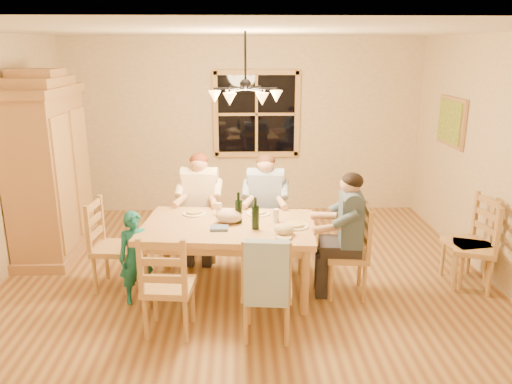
{
  "coord_description": "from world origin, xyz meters",
  "views": [
    {
      "loc": [
        -0.07,
        -5.24,
        2.54
      ],
      "look_at": [
        0.11,
        0.1,
        0.99
      ],
      "focal_mm": 35.0,
      "sensor_mm": 36.0,
      "label": 1
    }
  ],
  "objects_px": {
    "dining_table": "(229,233)",
    "chair_end_left": "(115,261)",
    "chair_far_left": "(201,235)",
    "child": "(136,257)",
    "chair_near_right": "(267,305)",
    "wine_bottle_b": "(255,213)",
    "chair_far_right": "(265,236)",
    "chair_near_left": "(170,301)",
    "chair_spare_front": "(472,261)",
    "chair_spare_back": "(466,256)",
    "armoire": "(49,172)",
    "adult_slate_man": "(349,219)",
    "chandelier": "(246,94)",
    "wine_bottle_a": "(239,208)",
    "chair_end_right": "(346,267)",
    "adult_plaid_man": "(266,194)",
    "adult_woman": "(200,193)"
  },
  "relations": [
    {
      "from": "dining_table",
      "to": "chair_end_left",
      "type": "distance_m",
      "value": 1.3
    },
    {
      "from": "chair_far_left",
      "to": "child",
      "type": "relative_size",
      "value": 1.02
    },
    {
      "from": "chair_near_right",
      "to": "wine_bottle_b",
      "type": "distance_m",
      "value": 0.97
    },
    {
      "from": "chair_far_right",
      "to": "chair_near_left",
      "type": "bearing_deg",
      "value": 64.8
    },
    {
      "from": "dining_table",
      "to": "chair_near_right",
      "type": "bearing_deg",
      "value": -67.87
    },
    {
      "from": "chair_end_left",
      "to": "chair_spare_front",
      "type": "height_order",
      "value": "same"
    },
    {
      "from": "chair_spare_back",
      "to": "armoire",
      "type": "bearing_deg",
      "value": 68.5
    },
    {
      "from": "dining_table",
      "to": "chair_end_left",
      "type": "bearing_deg",
      "value": 174.23
    },
    {
      "from": "child",
      "to": "armoire",
      "type": "bearing_deg",
      "value": 111.58
    },
    {
      "from": "adult_slate_man",
      "to": "chair_far_left",
      "type": "bearing_deg",
      "value": 63.43
    },
    {
      "from": "chandelier",
      "to": "adult_slate_man",
      "type": "height_order",
      "value": "chandelier"
    },
    {
      "from": "wine_bottle_a",
      "to": "wine_bottle_b",
      "type": "xyz_separation_m",
      "value": [
        0.17,
        -0.19,
        0.0
      ]
    },
    {
      "from": "dining_table",
      "to": "chair_end_right",
      "type": "height_order",
      "value": "chair_end_right"
    },
    {
      "from": "chair_near_left",
      "to": "chair_spare_front",
      "type": "distance_m",
      "value": 3.27
    },
    {
      "from": "adult_slate_man",
      "to": "child",
      "type": "relative_size",
      "value": 0.9
    },
    {
      "from": "chair_near_left",
      "to": "adult_plaid_man",
      "type": "relative_size",
      "value": 1.13
    },
    {
      "from": "armoire",
      "to": "adult_plaid_man",
      "type": "relative_size",
      "value": 2.63
    },
    {
      "from": "chair_far_right",
      "to": "chair_near_right",
      "type": "bearing_deg",
      "value": 93.37
    },
    {
      "from": "chair_far_left",
      "to": "chair_far_right",
      "type": "xyz_separation_m",
      "value": [
        0.79,
        -0.08,
        0.0
      ]
    },
    {
      "from": "chandelier",
      "to": "armoire",
      "type": "xyz_separation_m",
      "value": [
        -2.42,
        0.81,
        -1.02
      ]
    },
    {
      "from": "chair_far_right",
      "to": "wine_bottle_b",
      "type": "bearing_deg",
      "value": 86.65
    },
    {
      "from": "adult_plaid_man",
      "to": "chair_near_left",
      "type": "bearing_deg",
      "value": 64.8
    },
    {
      "from": "child",
      "to": "adult_slate_man",
      "type": "bearing_deg",
      "value": -20.1
    },
    {
      "from": "dining_table",
      "to": "armoire",
      "type": "bearing_deg",
      "value": 153.14
    },
    {
      "from": "chair_far_left",
      "to": "child",
      "type": "distance_m",
      "value": 1.26
    },
    {
      "from": "chair_end_right",
      "to": "wine_bottle_b",
      "type": "bearing_deg",
      "value": 97.06
    },
    {
      "from": "chair_far_left",
      "to": "chair_near_right",
      "type": "xyz_separation_m",
      "value": [
        0.72,
        -1.78,
        0.0
      ]
    },
    {
      "from": "chair_far_right",
      "to": "chair_near_left",
      "type": "xyz_separation_m",
      "value": [
        -0.96,
        -1.61,
        0.0
      ]
    },
    {
      "from": "chair_far_left",
      "to": "adult_plaid_man",
      "type": "distance_m",
      "value": 0.96
    },
    {
      "from": "chair_near_left",
      "to": "wine_bottle_a",
      "type": "relative_size",
      "value": 3.0
    },
    {
      "from": "adult_slate_man",
      "to": "wine_bottle_b",
      "type": "relative_size",
      "value": 2.65
    },
    {
      "from": "chair_end_right",
      "to": "chair_far_left",
      "type": "bearing_deg",
      "value": 63.43
    },
    {
      "from": "adult_woman",
      "to": "child",
      "type": "xyz_separation_m",
      "value": [
        -0.58,
        -1.1,
        -0.35
      ]
    },
    {
      "from": "dining_table",
      "to": "chair_far_right",
      "type": "distance_m",
      "value": 0.98
    },
    {
      "from": "chair_far_right",
      "to": "wine_bottle_b",
      "type": "distance_m",
      "value": 1.15
    },
    {
      "from": "chair_end_left",
      "to": "chair_spare_front",
      "type": "distance_m",
      "value": 3.88
    },
    {
      "from": "adult_woman",
      "to": "chair_spare_back",
      "type": "bearing_deg",
      "value": 171.57
    },
    {
      "from": "chair_near_left",
      "to": "chair_end_left",
      "type": "bearing_deg",
      "value": 133.26
    },
    {
      "from": "chair_far_right",
      "to": "wine_bottle_a",
      "type": "distance_m",
      "value": 1.04
    },
    {
      "from": "adult_woman",
      "to": "wine_bottle_a",
      "type": "bearing_deg",
      "value": 124.88
    },
    {
      "from": "armoire",
      "to": "adult_slate_man",
      "type": "height_order",
      "value": "armoire"
    },
    {
      "from": "chair_far_right",
      "to": "chair_far_left",
      "type": "bearing_deg",
      "value": 0.0
    },
    {
      "from": "chair_near_left",
      "to": "chair_end_left",
      "type": "xyz_separation_m",
      "value": [
        -0.71,
        0.92,
        0.0
      ]
    },
    {
      "from": "armoire",
      "to": "chair_end_left",
      "type": "xyz_separation_m",
      "value": [
        0.99,
        -1.0,
        -0.75
      ]
    },
    {
      "from": "chair_far_right",
      "to": "chair_spare_front",
      "type": "xyz_separation_m",
      "value": [
        2.21,
        -0.82,
        0.0
      ]
    },
    {
      "from": "armoire",
      "to": "chair_near_left",
      "type": "distance_m",
      "value": 2.68
    },
    {
      "from": "adult_slate_man",
      "to": "wine_bottle_a",
      "type": "bearing_deg",
      "value": 87.19
    },
    {
      "from": "wine_bottle_a",
      "to": "chandelier",
      "type": "bearing_deg",
      "value": 72.74
    },
    {
      "from": "chair_end_right",
      "to": "adult_plaid_man",
      "type": "relative_size",
      "value": 1.13
    },
    {
      "from": "chair_far_left",
      "to": "wine_bottle_a",
      "type": "xyz_separation_m",
      "value": [
        0.47,
        -0.84,
        0.62
      ]
    }
  ]
}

